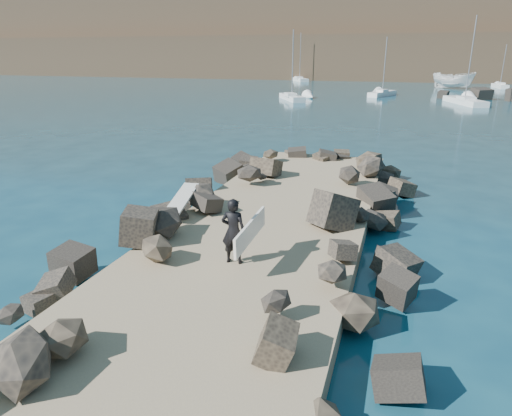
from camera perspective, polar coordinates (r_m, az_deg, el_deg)
The scene contains 13 objects.
ground at distance 14.58m, azimuth 1.21°, elevation -4.38°, with size 800.00×800.00×0.00m, color #0F384C.
jetty at distance 12.72m, azimuth -1.39°, elevation -6.51°, with size 6.00×26.00×0.60m, color #8C7759.
riprap_left at distance 14.19m, azimuth -11.87°, elevation -3.29°, with size 2.60×22.00×1.00m, color black.
riprap_right at distance 12.53m, azimuth 12.09°, elevation -6.35°, with size 2.60×22.00×1.00m, color black.
headland at distance 173.27m, azimuth 21.31°, elevation 21.00°, with size 360.00×140.00×32.00m, color #2D4919.
surfboard_resting at distance 15.36m, azimuth -9.28°, elevation 0.72°, with size 0.54×2.15×0.07m, color silver.
boat_imported at distance 87.21m, azimuth 23.44°, elevation 14.45°, with size 2.72×7.22×2.79m, color white.
surfer_with_board at distance 11.54m, azimuth -2.54°, elevation -2.91°, with size 0.84×2.14×1.73m.
sailboat_d at distance 92.11m, azimuth 28.20°, elevation 13.29°, with size 1.97×6.07×7.31m.
sailboat_e at distance 103.22m, azimuth 5.46°, elevation 15.71°, with size 5.48×8.31×9.98m.
sailboat_a at distance 60.49m, azimuth 4.49°, elevation 13.62°, with size 4.85×7.08×8.67m.
sailboat_b at distance 68.51m, azimuth 15.51°, elevation 13.62°, with size 3.72×6.69×8.02m.
sailboat_c at distance 60.75m, azimuth 24.63°, elevation 12.05°, with size 4.42×8.52×9.96m.
Camera 1 is at (3.81, -12.85, 5.73)m, focal length 32.00 mm.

